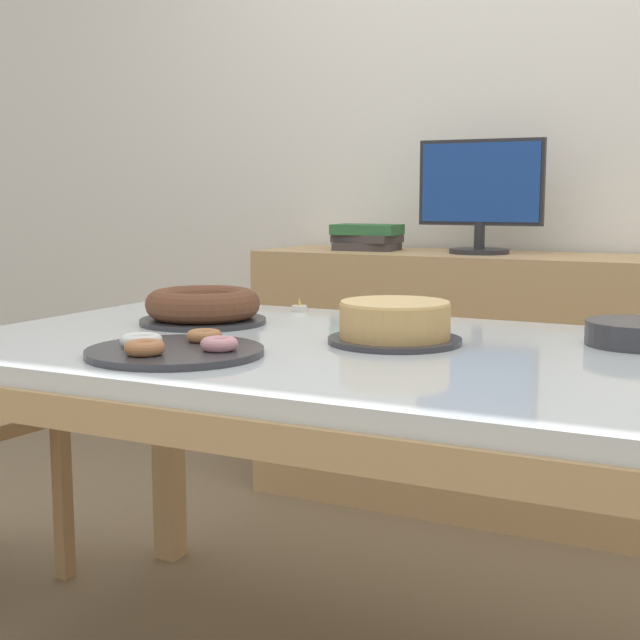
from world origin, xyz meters
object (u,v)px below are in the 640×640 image
(plate_stack, at_px, (638,333))
(tealight_near_cakes, at_px, (299,308))
(cake_chocolate_round, at_px, (395,323))
(pastry_platter, at_px, (175,349))
(book_stack, at_px, (367,237))
(tealight_left_edge, at_px, (156,301))
(computer_monitor, at_px, (480,197))
(cake_golden_bundt, at_px, (203,307))
(tealight_right_edge, at_px, (362,316))

(plate_stack, height_order, tealight_near_cakes, plate_stack)
(cake_chocolate_round, bearing_deg, pastry_platter, -135.23)
(cake_chocolate_round, relative_size, plate_stack, 1.31)
(book_stack, distance_m, pastry_platter, 1.58)
(pastry_platter, bearing_deg, plate_stack, 33.60)
(plate_stack, bearing_deg, tealight_left_edge, 174.52)
(book_stack, bearing_deg, plate_stack, -44.44)
(computer_monitor, relative_size, cake_golden_bundt, 1.42)
(computer_monitor, xyz_separation_m, pastry_platter, (-0.13, -1.55, -0.29))
(book_stack, xyz_separation_m, tealight_left_edge, (-0.24, -0.91, -0.14))
(plate_stack, bearing_deg, book_stack, 135.56)
(pastry_platter, height_order, tealight_left_edge, pastry_platter)
(cake_chocolate_round, relative_size, pastry_platter, 0.81)
(book_stack, relative_size, plate_stack, 1.14)
(pastry_platter, height_order, plate_stack, plate_stack)
(tealight_right_edge, bearing_deg, book_stack, 113.10)
(computer_monitor, xyz_separation_m, tealight_near_cakes, (-0.22, -0.87, -0.29))
(cake_chocolate_round, xyz_separation_m, pastry_platter, (-0.32, -0.32, -0.03))
(book_stack, xyz_separation_m, tealight_right_edge, (0.40, -0.94, -0.14))
(plate_stack, relative_size, tealight_left_edge, 5.25)
(book_stack, height_order, tealight_right_edge, book_stack)
(cake_chocolate_round, relative_size, tealight_right_edge, 6.90)
(cake_chocolate_round, relative_size, cake_golden_bundt, 0.92)
(pastry_platter, xyz_separation_m, tealight_right_edge, (0.12, 0.60, -0.00))
(tealight_near_cakes, bearing_deg, plate_stack, -10.64)
(tealight_near_cakes, height_order, tealight_right_edge, same)
(cake_chocolate_round, height_order, cake_golden_bundt, cake_chocolate_round)
(tealight_near_cakes, distance_m, tealight_left_edge, 0.44)
(tealight_near_cakes, bearing_deg, pastry_platter, -82.30)
(computer_monitor, bearing_deg, cake_chocolate_round, -81.08)
(cake_golden_bundt, distance_m, tealight_right_edge, 0.39)
(computer_monitor, relative_size, tealight_right_edge, 10.60)
(book_stack, relative_size, tealight_near_cakes, 5.99)
(cake_chocolate_round, height_order, pastry_platter, cake_chocolate_round)
(book_stack, height_order, plate_stack, book_stack)
(book_stack, xyz_separation_m, tealight_near_cakes, (0.19, -0.87, -0.14))
(pastry_platter, height_order, tealight_right_edge, pastry_platter)
(pastry_platter, distance_m, plate_stack, 0.93)
(plate_stack, distance_m, tealight_right_edge, 0.66)
(plate_stack, xyz_separation_m, tealight_right_edge, (-0.65, 0.09, -0.01))
(computer_monitor, xyz_separation_m, book_stack, (-0.41, 0.00, -0.14))
(cake_golden_bundt, relative_size, tealight_near_cakes, 7.49)
(pastry_platter, distance_m, tealight_right_edge, 0.62)
(book_stack, bearing_deg, pastry_platter, -79.66)
(cake_chocolate_round, distance_m, tealight_left_edge, 0.91)
(cake_chocolate_round, distance_m, cake_golden_bundt, 0.52)
(cake_chocolate_round, bearing_deg, tealight_left_edge, 159.34)
(book_stack, bearing_deg, cake_chocolate_round, -63.85)
(cake_golden_bundt, distance_m, pastry_platter, 0.43)
(book_stack, distance_m, plate_stack, 1.48)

